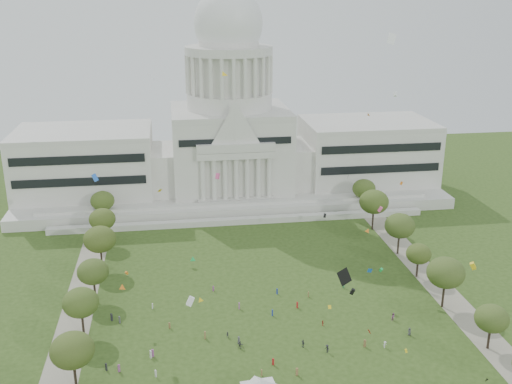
% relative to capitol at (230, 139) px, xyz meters
% --- Properties ---
extents(ground, '(400.00, 400.00, 0.00)m').
position_rel_capitol_xyz_m(ground, '(0.00, -113.59, -22.30)').
color(ground, '#2F4618').
rests_on(ground, ground).
extents(capitol, '(160.00, 64.50, 91.30)m').
position_rel_capitol_xyz_m(capitol, '(0.00, 0.00, 0.00)').
color(capitol, beige).
rests_on(capitol, ground).
extents(path_left, '(8.00, 160.00, 0.04)m').
position_rel_capitol_xyz_m(path_left, '(-48.00, -83.59, -22.28)').
color(path_left, gray).
rests_on(path_left, ground).
extents(path_right, '(8.00, 160.00, 0.04)m').
position_rel_capitol_xyz_m(path_right, '(48.00, -83.59, -22.28)').
color(path_right, gray).
rests_on(path_right, ground).
extents(row_tree_l_1, '(8.86, 8.86, 12.59)m').
position_rel_capitol_xyz_m(row_tree_l_1, '(-44.07, -116.55, -13.34)').
color(row_tree_l_1, black).
rests_on(row_tree_l_1, ground).
extents(row_tree_r_1, '(7.58, 7.58, 10.78)m').
position_rel_capitol_xyz_m(row_tree_r_1, '(46.22, -115.34, -14.64)').
color(row_tree_r_1, black).
rests_on(row_tree_r_1, ground).
extents(row_tree_l_2, '(8.42, 8.42, 11.97)m').
position_rel_capitol_xyz_m(row_tree_l_2, '(-45.04, -96.29, -13.79)').
color(row_tree_l_2, black).
rests_on(row_tree_l_2, ground).
extents(row_tree_r_2, '(9.55, 9.55, 13.58)m').
position_rel_capitol_xyz_m(row_tree_r_2, '(44.17, -96.15, -12.64)').
color(row_tree_r_2, black).
rests_on(row_tree_r_2, ground).
extents(row_tree_l_3, '(8.12, 8.12, 11.55)m').
position_rel_capitol_xyz_m(row_tree_l_3, '(-44.09, -79.67, -14.09)').
color(row_tree_l_3, black).
rests_on(row_tree_l_3, ground).
extents(row_tree_r_3, '(7.01, 7.01, 9.98)m').
position_rel_capitol_xyz_m(row_tree_r_3, '(44.40, -79.10, -15.21)').
color(row_tree_r_3, black).
rests_on(row_tree_r_3, ground).
extents(row_tree_l_4, '(9.29, 9.29, 13.21)m').
position_rel_capitol_xyz_m(row_tree_l_4, '(-44.08, -61.17, -12.90)').
color(row_tree_l_4, black).
rests_on(row_tree_l_4, ground).
extents(row_tree_r_4, '(9.19, 9.19, 13.06)m').
position_rel_capitol_xyz_m(row_tree_r_4, '(44.76, -63.55, -13.01)').
color(row_tree_r_4, black).
rests_on(row_tree_r_4, ground).
extents(row_tree_l_5, '(8.33, 8.33, 11.85)m').
position_rel_capitol_xyz_m(row_tree_l_5, '(-45.22, -42.58, -13.88)').
color(row_tree_l_5, black).
rests_on(row_tree_l_5, ground).
extents(row_tree_r_5, '(9.82, 9.82, 13.96)m').
position_rel_capitol_xyz_m(row_tree_r_5, '(43.49, -43.40, -12.37)').
color(row_tree_r_5, black).
rests_on(row_tree_r_5, ground).
extents(row_tree_l_6, '(8.19, 8.19, 11.64)m').
position_rel_capitol_xyz_m(row_tree_l_6, '(-46.87, -24.45, -14.02)').
color(row_tree_l_6, black).
rests_on(row_tree_l_6, ground).
extents(row_tree_r_6, '(8.42, 8.42, 11.97)m').
position_rel_capitol_xyz_m(row_tree_r_6, '(45.96, -25.46, -13.79)').
color(row_tree_r_6, black).
rests_on(row_tree_r_6, ground).
extents(person_0, '(1.01, 1.12, 1.93)m').
position_rel_capitol_xyz_m(person_0, '(30.74, -107.59, -21.33)').
color(person_0, '#4C4C51').
rests_on(person_0, ground).
extents(person_2, '(1.13, 1.07, 2.00)m').
position_rel_capitol_xyz_m(person_2, '(29.41, -100.66, -21.30)').
color(person_2, '#994C8C').
rests_on(person_2, ground).
extents(person_3, '(1.17, 1.42, 1.96)m').
position_rel_capitol_xyz_m(person_3, '(9.77, -111.64, -21.32)').
color(person_3, '#26262B').
rests_on(person_3, ground).
extents(person_4, '(1.03, 1.27, 1.91)m').
position_rel_capitol_xyz_m(person_4, '(4.89, -108.75, -21.34)').
color(person_4, '#4C4C51').
rests_on(person_4, ground).
extents(person_5, '(1.70, 1.46, 1.75)m').
position_rel_capitol_xyz_m(person_5, '(-9.34, -107.05, -21.42)').
color(person_5, '#4C4C51').
rests_on(person_5, ground).
extents(person_8, '(0.79, 0.60, 1.45)m').
position_rel_capitol_xyz_m(person_8, '(-11.69, -102.25, -21.57)').
color(person_8, '#4C4C51').
rests_on(person_8, ground).
extents(person_9, '(1.18, 1.09, 1.65)m').
position_rel_capitol_xyz_m(person_9, '(23.23, -111.79, -21.47)').
color(person_9, silver).
rests_on(person_9, ground).
extents(person_10, '(0.60, 0.92, 1.45)m').
position_rel_capitol_xyz_m(person_10, '(11.63, -100.56, -21.57)').
color(person_10, '#B21E1E').
rests_on(person_10, ground).
extents(distant_crowd, '(61.64, 40.08, 1.94)m').
position_rel_capitol_xyz_m(distant_crowd, '(-14.14, -100.67, -21.43)').
color(distant_crowd, '#994C8C').
rests_on(distant_crowd, ground).
extents(kite_swarm, '(84.26, 99.87, 65.82)m').
position_rel_capitol_xyz_m(kite_swarm, '(-4.10, -106.54, 4.93)').
color(kite_swarm, orange).
rests_on(kite_swarm, ground).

